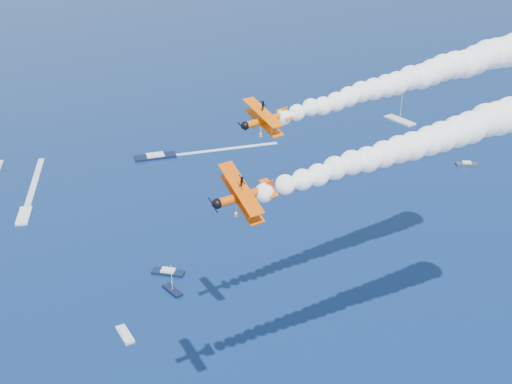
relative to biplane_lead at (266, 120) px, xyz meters
name	(u,v)px	position (x,y,z in m)	size (l,w,h in m)	color
biplane_lead	(266,120)	(0.00, 0.00, 0.00)	(8.32, 9.33, 5.62)	#EF5D05
biplane_trail	(244,196)	(-13.07, -19.77, -1.40)	(8.47, 9.49, 5.72)	#E84E04
smoke_trail_lead	(432,72)	(34.13, 2.13, 2.64)	(69.11, 10.72, 12.11)	white
smoke_trail_trail	(457,131)	(21.13, -19.39, 1.24)	(69.22, 7.54, 12.11)	white
spectator_boats	(110,237)	(-9.64, 75.52, -57.82)	(233.10, 163.26, 0.70)	white
boat_wakes	(136,164)	(11.89, 120.95, -58.14)	(93.05, 36.93, 0.04)	white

